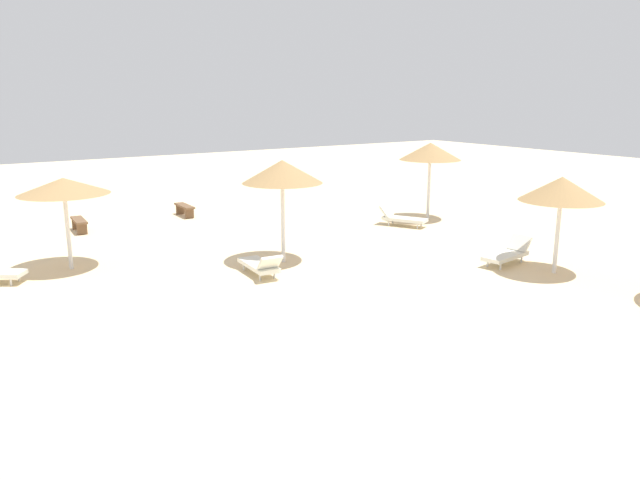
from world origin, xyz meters
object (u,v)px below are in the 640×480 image
parasol_4 (430,152)px  parasol_2 (562,189)px  bench_0 (185,208)px  lounger_2 (508,254)px  lounger_1 (260,265)px  parasol_1 (282,172)px  lounger_4 (402,218)px  bench_1 (79,223)px  parasol_0 (64,186)px

parasol_4 → parasol_2: bearing=-107.0°
parasol_4 → bench_0: size_ratio=2.10×
lounger_2 → lounger_1: bearing=155.8°
parasol_1 → lounger_4: parasol_1 is taller
parasol_2 → lounger_2: size_ratio=1.46×
parasol_1 → lounger_4: 7.33m
parasol_4 → lounger_2: bearing=-113.2°
parasol_1 → parasol_4: size_ratio=1.00×
parasol_2 → parasol_4: parasol_4 is taller
lounger_2 → lounger_4: (0.97, 6.03, 0.00)m
parasol_1 → lounger_1: size_ratio=1.66×
parasol_4 → lounger_2: parasol_4 is taller
parasol_2 → bench_1: size_ratio=1.86×
parasol_0 → parasol_4: size_ratio=0.86×
bench_0 → lounger_1: bearing=-98.8°
lounger_2 → parasol_0: bearing=148.7°
lounger_1 → lounger_2: (6.93, -3.12, 0.00)m
bench_0 → bench_1: same height
parasol_0 → parasol_4: bearing=-1.8°
parasol_1 → bench_1: size_ratio=2.09×
parasol_0 → lounger_1: 6.18m
parasol_0 → parasol_1: (5.69, -2.85, 0.32)m
parasol_2 → bench_0: (-5.80, 14.09, -2.13)m
lounger_1 → bench_1: size_ratio=1.26×
parasol_4 → bench_0: bearing=142.8°
lounger_1 → lounger_2: 7.60m
parasol_0 → parasol_1: bearing=-26.6°
parasol_1 → parasol_2: 8.10m
parasol_1 → bench_1: parasol_1 is taller
lounger_2 → bench_0: 13.79m
parasol_0 → bench_1: parasol_0 is taller
parasol_2 → bench_1: (-10.26, 13.44, -2.13)m
parasol_4 → bench_0: parasol_4 is taller
parasol_1 → lounger_4: bearing=16.8°
lounger_2 → lounger_4: size_ratio=1.00×
lounger_4 → bench_1: bearing=151.2°
parasol_0 → lounger_1: bearing=-40.6°
parasol_1 → parasol_2: parasol_1 is taller
parasol_0 → lounger_4: bearing=-4.0°
parasol_4 → parasol_1: bearing=-164.0°
parasol_4 → bench_1: 14.06m
parasol_1 → lounger_2: 7.36m
parasol_0 → bench_0: parasol_0 is taller
lounger_1 → bench_0: (1.48, 9.55, 0.02)m
parasol_2 → lounger_1: parasol_2 is taller
lounger_4 → bench_0: (-6.42, 6.64, 0.02)m
parasol_0 → parasol_2: (11.67, -8.31, -0.02)m
lounger_4 → bench_0: bearing=134.0°
parasol_0 → lounger_2: bearing=-31.3°
parasol_1 → parasol_4: 8.72m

